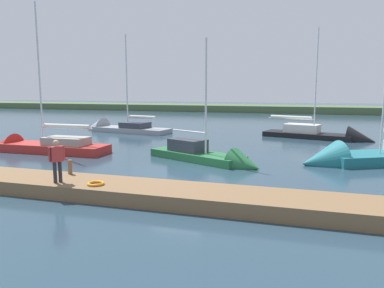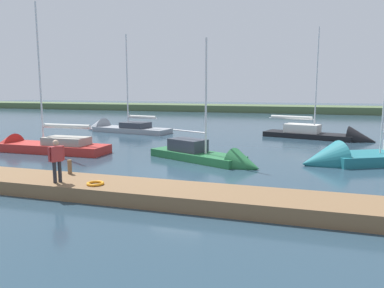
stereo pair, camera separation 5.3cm
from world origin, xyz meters
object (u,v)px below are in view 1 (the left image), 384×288
at_px(mooring_post_near, 70,167).
at_px(sailboat_mid_channel, 372,159).
at_px(sailboat_inner_slip, 38,149).
at_px(sailboat_far_right, 211,159).
at_px(sailboat_behind_pier, 327,137).
at_px(life_ring_buoy, 96,184).
at_px(person_on_dock, 57,158).
at_px(sailboat_outer_mooring, 116,130).

xyz_separation_m(mooring_post_near, sailboat_mid_channel, (-13.37, -9.34, -0.63)).
bearing_deg(sailboat_inner_slip, sailboat_far_right, 178.95).
distance_m(mooring_post_near, sailboat_behind_pier, 22.44).
height_order(sailboat_behind_pier, sailboat_inner_slip, sailboat_inner_slip).
distance_m(mooring_post_near, sailboat_inner_slip, 10.37).
height_order(life_ring_buoy, person_on_dock, person_on_dock).
bearing_deg(sailboat_outer_mooring, sailboat_behind_pier, -170.14).
distance_m(life_ring_buoy, sailboat_mid_channel, 15.53).
xyz_separation_m(sailboat_outer_mooring, sailboat_mid_channel, (-21.58, 9.83, 0.03)).
bearing_deg(sailboat_mid_channel, sailboat_behind_pier, -107.42).
distance_m(life_ring_buoy, person_on_dock, 1.85).
xyz_separation_m(sailboat_far_right, sailboat_outer_mooring, (12.78, -12.33, -0.03)).
bearing_deg(sailboat_far_right, mooring_post_near, -98.88).
bearing_deg(person_on_dock, sailboat_far_right, -85.96).
height_order(mooring_post_near, sailboat_inner_slip, sailboat_inner_slip).
bearing_deg(sailboat_far_right, life_ring_buoy, -82.54).
distance_m(life_ring_buoy, sailboat_inner_slip, 12.71).
bearing_deg(sailboat_behind_pier, mooring_post_near, -104.49).
bearing_deg(mooring_post_near, sailboat_behind_pier, -120.92).
relative_size(sailboat_behind_pier, sailboat_outer_mooring, 1.00).
height_order(life_ring_buoy, sailboat_mid_channel, sailboat_mid_channel).
bearing_deg(mooring_post_near, person_on_dock, 107.17).
xyz_separation_m(mooring_post_near, sailboat_inner_slip, (7.53, -7.10, -0.68)).
xyz_separation_m(sailboat_far_right, sailboat_inner_slip, (12.10, -0.24, -0.04)).
relative_size(sailboat_outer_mooring, person_on_dock, 6.13).
bearing_deg(person_on_dock, sailboat_outer_mooring, -36.52).
height_order(sailboat_far_right, sailboat_outer_mooring, sailboat_outer_mooring).
bearing_deg(sailboat_mid_channel, person_on_dock, 11.74).
bearing_deg(sailboat_inner_slip, sailboat_mid_channel, -173.75).
distance_m(sailboat_inner_slip, person_on_dock, 11.72).
relative_size(mooring_post_near, life_ring_buoy, 0.93).
relative_size(sailboat_far_right, sailboat_mid_channel, 0.67).
xyz_separation_m(life_ring_buoy, sailboat_inner_slip, (9.56, -8.37, -0.42)).
bearing_deg(life_ring_buoy, person_on_dock, 4.55).
bearing_deg(sailboat_behind_pier, sailboat_outer_mooring, -163.39).
bearing_deg(sailboat_inner_slip, sailboat_behind_pier, -147.38).
height_order(mooring_post_near, sailboat_mid_channel, sailboat_mid_channel).
xyz_separation_m(sailboat_mid_channel, person_on_dock, (12.94, 10.74, 1.30)).
distance_m(life_ring_buoy, sailboat_outer_mooring, 22.87).
bearing_deg(sailboat_inner_slip, mooring_post_near, 136.80).
xyz_separation_m(mooring_post_near, life_ring_buoy, (-2.03, 1.27, -0.26)).
relative_size(sailboat_outer_mooring, sailboat_inner_slip, 0.97).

